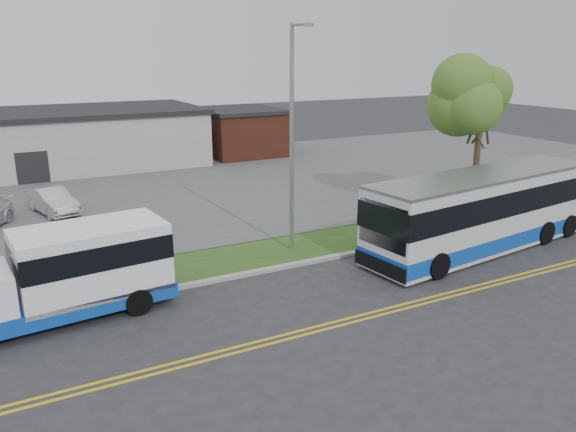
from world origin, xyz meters
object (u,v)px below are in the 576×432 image
shuttle_bus (69,271)px  tree_east (482,99)px  streetlight_near (292,133)px  parked_car_a (53,201)px  transit_bus (483,211)px

shuttle_bus → tree_east: bearing=0.6°
streetlight_near → shuttle_bus: size_ratio=1.19×
parked_car_a → tree_east: bearing=-44.3°
shuttle_bus → transit_bus: size_ratio=0.63×
tree_east → transit_bus: size_ratio=0.66×
transit_bus → parked_car_a: (-16.34, 14.59, -0.95)m
tree_east → streetlight_near: bearing=-178.6°
streetlight_near → parked_car_a: bearing=128.0°
streetlight_near → parked_car_a: (-8.65, 11.07, -4.45)m
streetlight_near → shuttle_bus: bearing=-167.7°
tree_east → shuttle_bus: size_ratio=1.04×
parked_car_a → streetlight_near: bearing=-67.5°
tree_east → transit_bus: tree_east is taller
streetlight_near → parked_car_a: size_ratio=2.29×
shuttle_bus → transit_bus: bearing=-10.8°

